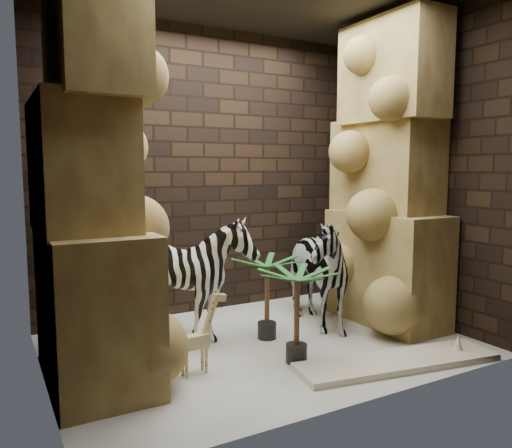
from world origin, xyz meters
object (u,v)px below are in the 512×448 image
zebra_right (310,261)px  palm_back (297,315)px  zebra_left (192,284)px  giraffe_toy (194,333)px  palm_front (267,297)px  surfboard (398,362)px

zebra_right → palm_back: size_ratio=1.66×
zebra_left → giraffe_toy: (-0.26, -0.69, -0.20)m
zebra_right → zebra_left: zebra_right is taller
palm_front → surfboard: bearing=-59.9°
giraffe_toy → palm_back: palm_back is taller
palm_back → zebra_left: bearing=121.4°
zebra_right → zebra_left: bearing=-179.3°
zebra_right → surfboard: (0.04, -1.15, -0.61)m
palm_front → surfboard: (0.59, -1.02, -0.36)m
zebra_right → palm_front: (-0.55, -0.12, -0.26)m
giraffe_toy → surfboard: (1.46, -0.61, -0.29)m
zebra_right → giraffe_toy: bearing=-151.3°
palm_front → surfboard: size_ratio=0.46×
zebra_left → surfboard: 1.83m
palm_back → surfboard: palm_back is taller
giraffe_toy → palm_back: (0.79, -0.19, 0.07)m
zebra_left → palm_back: zebra_left is taller
zebra_left → palm_front: 0.68m
palm_front → zebra_left: bearing=156.0°
zebra_right → surfboard: bearing=-79.9°
zebra_right → palm_back: bearing=-123.1°
zebra_left → palm_back: (0.53, -0.87, -0.13)m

